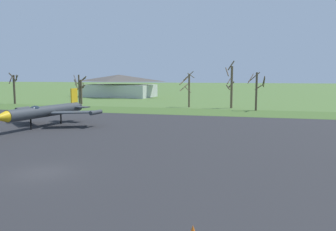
% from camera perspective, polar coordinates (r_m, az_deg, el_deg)
% --- Properties ---
extents(ground_plane, '(600.00, 600.00, 0.00)m').
position_cam_1_polar(ground_plane, '(25.76, -20.26, -9.08)').
color(ground_plane, '#4C6B33').
extents(asphalt_apron, '(105.73, 45.57, 0.05)m').
position_cam_1_polar(asphalt_apron, '(37.47, -8.23, -3.81)').
color(asphalt_apron, '#28282B').
rests_on(asphalt_apron, ground).
extents(grass_verge_strip, '(165.73, 12.00, 0.06)m').
position_cam_1_polar(grass_verge_strip, '(64.69, 1.70, 0.70)').
color(grass_verge_strip, '#415E29').
rests_on(grass_verge_strip, ground).
extents(jet_fighter_front_right, '(13.42, 15.68, 4.95)m').
position_cam_1_polar(jet_fighter_front_right, '(47.62, -20.02, 0.68)').
color(jet_fighter_front_right, '#33383D').
rests_on(jet_fighter_front_right, ground).
extents(bare_tree_far_left, '(2.14, 2.12, 7.56)m').
position_cam_1_polar(bare_tree_far_left, '(90.34, -24.47, 4.37)').
color(bare_tree_far_left, '#42382D').
rests_on(bare_tree_far_left, ground).
extents(bare_tree_left_of_center, '(2.74, 3.01, 7.03)m').
position_cam_1_polar(bare_tree_left_of_center, '(84.21, -14.78, 4.50)').
color(bare_tree_left_of_center, brown).
rests_on(bare_tree_left_of_center, ground).
extents(bare_tree_center, '(2.35, 1.64, 6.76)m').
position_cam_1_polar(bare_tree_center, '(84.38, -14.34, 4.16)').
color(bare_tree_center, brown).
rests_on(bare_tree_center, ground).
extents(bare_tree_right_of_center, '(3.27, 3.25, 7.81)m').
position_cam_1_polar(bare_tree_right_of_center, '(73.81, 3.42, 4.62)').
color(bare_tree_right_of_center, brown).
rests_on(bare_tree_right_of_center, ground).
extents(bare_tree_far_right, '(2.04, 2.46, 9.96)m').
position_cam_1_polar(bare_tree_far_right, '(72.59, 10.57, 5.05)').
color(bare_tree_far_right, brown).
rests_on(bare_tree_far_right, ground).
extents(bare_tree_backdrop_extra, '(3.25, 3.08, 7.52)m').
position_cam_1_polar(bare_tree_backdrop_extra, '(67.97, 14.73, 4.35)').
color(bare_tree_backdrop_extra, brown).
rests_on(bare_tree_backdrop_extra, ground).
extents(visitor_building, '(23.79, 14.57, 7.11)m').
position_cam_1_polar(visitor_building, '(110.61, -8.23, 4.94)').
color(visitor_building, beige).
rests_on(visitor_building, ground).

